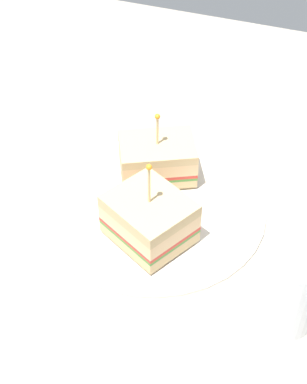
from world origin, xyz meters
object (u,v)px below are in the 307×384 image
at_px(sandwich_half_back, 149,219).
at_px(sandwich_half_front, 157,158).
at_px(drink_glass, 288,291).
at_px(napkin, 21,131).
at_px(fork, 1,147).
at_px(plate, 154,206).

bearing_deg(sandwich_half_back, sandwich_half_front, -164.20).
distance_m(sandwich_half_front, drink_glass, 0.26).
distance_m(sandwich_half_front, sandwich_half_back, 0.12).
bearing_deg(napkin, sandwich_half_back, 62.45).
distance_m(sandwich_half_back, napkin, 0.29).
bearing_deg(napkin, drink_glass, 66.68).
bearing_deg(sandwich_half_back, fork, -108.73).
bearing_deg(sandwich_half_front, fork, -84.94).
height_order(sandwich_half_front, fork, sandwich_half_front).
relative_size(sandwich_half_back, drink_glass, 1.22).
relative_size(sandwich_half_front, fork, 1.14).
bearing_deg(fork, plate, 81.73).
distance_m(napkin, fork, 0.05).
height_order(sandwich_half_front, drink_glass, sandwich_half_front).
xyz_separation_m(sandwich_half_front, drink_glass, (0.16, 0.21, 0.01)).
distance_m(plate, napkin, 0.26).
bearing_deg(plate, drink_glass, 60.92).
xyz_separation_m(plate, drink_glass, (0.11, 0.19, 0.04)).
height_order(plate, napkin, plate).
relative_size(sandwich_half_back, napkin, 1.24).
bearing_deg(fork, sandwich_half_front, 95.06).
bearing_deg(napkin, sandwich_half_front, 83.95).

